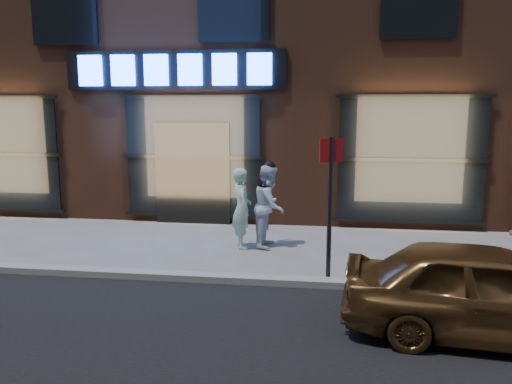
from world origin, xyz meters
TOP-DOWN VIEW (x-y plane):
  - ground at (0.00, 0.00)m, footprint 90.00×90.00m
  - curb at (0.00, 0.00)m, footprint 60.00×0.25m
  - storefront_building at (-0.00, 7.99)m, footprint 30.20×8.28m
  - man_bowtie at (1.49, 2.00)m, footprint 0.56×0.68m
  - man_cap at (2.02, 2.20)m, footprint 0.70×0.86m
  - gold_sedan at (5.07, -1.50)m, footprint 3.60×1.77m
  - sign_post at (3.18, 0.26)m, footprint 0.36×0.14m

SIDE VIEW (x-z plane):
  - ground at x=0.00m, z-range 0.00..0.00m
  - curb at x=0.00m, z-range 0.00..0.12m
  - gold_sedan at x=5.07m, z-range 0.00..1.18m
  - man_bowtie at x=1.49m, z-range 0.00..1.60m
  - man_cap at x=2.02m, z-range 0.00..1.65m
  - sign_post at x=3.18m, z-range 0.24..2.56m
  - storefront_building at x=0.00m, z-range 0.00..10.30m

